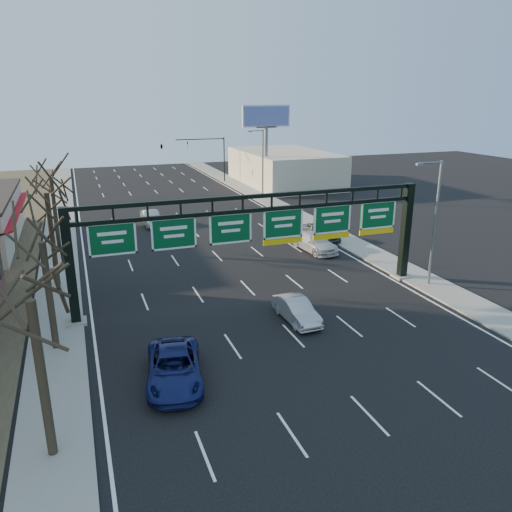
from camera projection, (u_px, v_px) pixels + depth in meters
name	position (u px, v px, depth m)	size (l,w,h in m)	color
ground	(308.00, 352.00, 26.96)	(160.00, 160.00, 0.00)	black
sidewalk_left	(59.00, 265.00, 40.62)	(3.00, 120.00, 0.12)	gray
sidewalk_right	(337.00, 236.00, 49.01)	(3.00, 120.00, 0.12)	gray
lane_markings	(211.00, 249.00, 44.83)	(21.60, 120.00, 0.01)	white
sign_gantry	(260.00, 232.00, 32.74)	(24.60, 1.20, 7.20)	black
building_right_distant	(284.00, 168.00, 77.43)	(12.00, 20.00, 5.00)	beige
tree_near	(26.00, 272.00, 16.90)	(3.60, 3.60, 8.86)	#2D2519
tree_gantry	(39.00, 223.00, 25.05)	(3.60, 3.60, 8.48)	#2D2519
tree_mid	(44.00, 178.00, 33.76)	(3.60, 3.60, 9.24)	#2D2519
tree_far	(49.00, 165.00, 42.81)	(3.60, 3.60, 8.86)	#2D2519
streetlight_near	(434.00, 217.00, 34.85)	(2.15, 0.22, 9.00)	slate
streetlight_far	(262.00, 161.00, 65.23)	(2.15, 0.22, 9.00)	slate
billboard_right	(266.00, 127.00, 69.29)	(7.00, 0.50, 12.00)	slate
traffic_signal_mast	(186.00, 148.00, 76.29)	(10.16, 0.54, 7.00)	black
car_blue_suv	(174.00, 368.00, 23.89)	(2.56, 5.54, 1.54)	navy
car_silver_sedan	(297.00, 310.00, 30.45)	(1.48, 4.26, 1.40)	#A8A7AC
car_white_wagon	(314.00, 242.00, 44.30)	(2.20, 5.41, 1.57)	silver
car_grey_far	(320.00, 232.00, 47.35)	(1.91, 4.75, 1.62)	#404345
car_silver_distant	(151.00, 218.00, 53.04)	(1.61, 4.61, 1.52)	#A5A5AA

